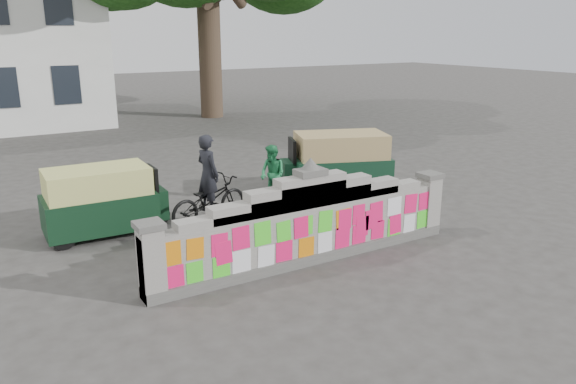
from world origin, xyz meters
The scene contains 7 objects.
ground centered at (0.00, 0.00, 0.00)m, with size 100.00×100.00×0.00m, color #383533.
parapet_wall centered at (0.00, -0.01, 0.75)m, with size 6.48×0.44×2.01m.
cyclist_bike centered at (-0.70, 3.05, 0.52)m, with size 0.70×1.99×1.05m, color black.
cyclist_rider centered at (-0.70, 3.05, 0.89)m, with size 0.65×0.42×1.78m, color black.
pedestrian centered at (1.29, 3.66, 0.73)m, with size 0.71×0.56×1.47m, color #238249.
rickshaw_left centered at (-2.92, 3.53, 0.75)m, with size 2.64×1.28×1.45m.
rickshaw_right centered at (3.18, 3.48, 0.84)m, with size 3.01×2.16×1.62m.
Camera 1 is at (-5.46, -8.18, 4.21)m, focal length 35.00 mm.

